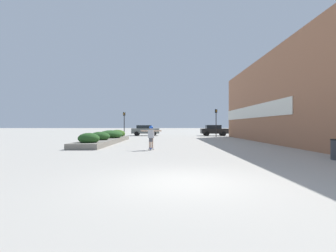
{
  "coord_description": "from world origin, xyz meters",
  "views": [
    {
      "loc": [
        -0.42,
        -6.77,
        1.46
      ],
      "look_at": [
        -0.49,
        17.54,
        1.43
      ],
      "focal_mm": 28.0,
      "sensor_mm": 36.0,
      "label": 1
    }
  ],
  "objects_px": {
    "skateboard": "(152,149)",
    "car_leftmost": "(146,130)",
    "skateboarder": "(152,135)",
    "traffic_light_left": "(125,120)",
    "traffic_light_right": "(217,118)",
    "car_center_left": "(215,130)"
  },
  "relations": [
    {
      "from": "car_center_left",
      "to": "traffic_light_right",
      "type": "distance_m",
      "value": 4.11
    },
    {
      "from": "car_leftmost",
      "to": "traffic_light_right",
      "type": "xyz_separation_m",
      "value": [
        9.59,
        -4.26,
        1.64
      ]
    },
    {
      "from": "traffic_light_left",
      "to": "traffic_light_right",
      "type": "relative_size",
      "value": 0.9
    },
    {
      "from": "skateboarder",
      "to": "traffic_light_left",
      "type": "xyz_separation_m",
      "value": [
        -4.74,
        18.61,
        1.29
      ]
    },
    {
      "from": "skateboard",
      "to": "car_leftmost",
      "type": "xyz_separation_m",
      "value": [
        -2.3,
        22.67,
        0.74
      ]
    },
    {
      "from": "skateboard",
      "to": "traffic_light_left",
      "type": "relative_size",
      "value": 0.2
    },
    {
      "from": "skateboarder",
      "to": "traffic_light_left",
      "type": "bearing_deg",
      "value": 114.94
    },
    {
      "from": "skateboard",
      "to": "car_leftmost",
      "type": "bearing_deg",
      "value": 106.44
    },
    {
      "from": "skateboard",
      "to": "skateboarder",
      "type": "bearing_deg",
      "value": -169.35
    },
    {
      "from": "traffic_light_left",
      "to": "traffic_light_right",
      "type": "xyz_separation_m",
      "value": [
        12.03,
        -0.21,
        0.23
      ]
    },
    {
      "from": "skateboarder",
      "to": "traffic_light_right",
      "type": "bearing_deg",
      "value": 79.03
    },
    {
      "from": "car_leftmost",
      "to": "traffic_light_left",
      "type": "bearing_deg",
      "value": -31.03
    },
    {
      "from": "car_leftmost",
      "to": "traffic_light_right",
      "type": "bearing_deg",
      "value": 66.04
    },
    {
      "from": "skateboard",
      "to": "traffic_light_left",
      "type": "xyz_separation_m",
      "value": [
        -4.74,
        18.61,
        2.15
      ]
    },
    {
      "from": "car_center_left",
      "to": "traffic_light_right",
      "type": "relative_size",
      "value": 1.06
    },
    {
      "from": "skateboard",
      "to": "traffic_light_left",
      "type": "distance_m",
      "value": 19.32
    },
    {
      "from": "traffic_light_right",
      "to": "skateboard",
      "type": "bearing_deg",
      "value": -111.63
    },
    {
      "from": "skateboarder",
      "to": "car_center_left",
      "type": "bearing_deg",
      "value": 81.53
    },
    {
      "from": "car_center_left",
      "to": "traffic_light_left",
      "type": "height_order",
      "value": "traffic_light_left"
    },
    {
      "from": "skateboarder",
      "to": "car_leftmost",
      "type": "distance_m",
      "value": 22.78
    },
    {
      "from": "skateboarder",
      "to": "traffic_light_right",
      "type": "relative_size",
      "value": 0.38
    },
    {
      "from": "skateboard",
      "to": "skateboarder",
      "type": "distance_m",
      "value": 0.86
    }
  ]
}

